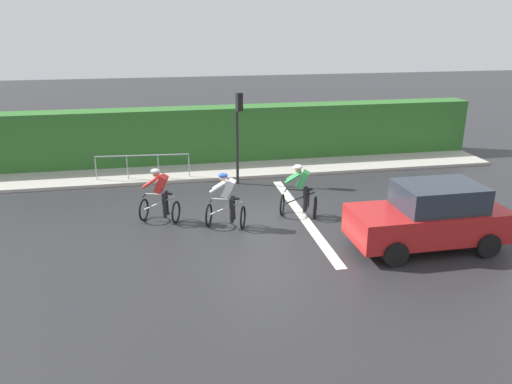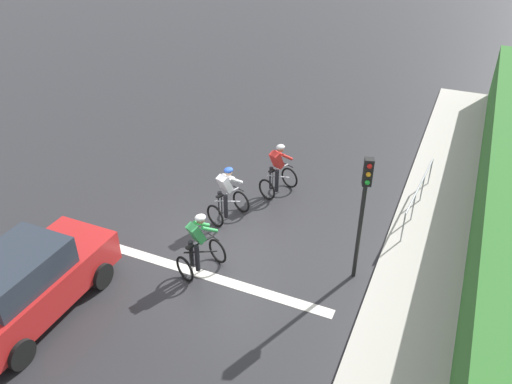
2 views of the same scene
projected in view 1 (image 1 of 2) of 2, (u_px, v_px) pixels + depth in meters
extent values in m
plane|color=#28282B|center=(262.00, 219.00, 15.07)|extent=(80.00, 80.00, 0.00)
cube|color=#ADA89E|center=(186.00, 170.00, 19.72)|extent=(2.80, 25.09, 0.12)
cube|color=tan|center=(185.00, 159.00, 20.48)|extent=(0.44, 25.09, 0.60)
cube|color=#2D6628|center=(184.00, 136.00, 20.47)|extent=(1.10, 25.09, 2.35)
cube|color=silver|center=(303.00, 216.00, 15.29)|extent=(7.00, 0.30, 0.01)
torus|color=black|center=(144.00, 210.00, 14.89)|extent=(0.65, 0.31, 0.68)
torus|color=black|center=(176.00, 212.00, 14.70)|extent=(0.65, 0.31, 0.68)
cylinder|color=silver|center=(159.00, 203.00, 14.71)|extent=(0.41, 0.93, 0.51)
cylinder|color=silver|center=(169.00, 203.00, 14.65)|extent=(0.04, 0.04, 0.55)
cylinder|color=silver|center=(157.00, 194.00, 14.63)|extent=(0.31, 0.68, 0.04)
cube|color=black|center=(168.00, 194.00, 14.55)|extent=(0.17, 0.24, 0.04)
cylinder|color=black|center=(146.00, 194.00, 14.70)|extent=(0.40, 0.19, 0.03)
cube|color=red|center=(161.00, 184.00, 14.49)|extent=(0.43, 0.49, 0.57)
sphere|color=#9E7051|center=(156.00, 173.00, 14.41)|extent=(0.20, 0.20, 0.20)
ellipsoid|color=silver|center=(155.00, 171.00, 14.39)|extent=(0.33, 0.35, 0.14)
cylinder|color=black|center=(164.00, 206.00, 14.57)|extent=(0.12, 0.12, 0.74)
cylinder|color=black|center=(167.00, 203.00, 14.79)|extent=(0.12, 0.12, 0.74)
cylinder|color=red|center=(150.00, 183.00, 14.37)|extent=(0.26, 0.48, 0.37)
cylinder|color=red|center=(154.00, 180.00, 14.67)|extent=(0.26, 0.48, 0.37)
torus|color=black|center=(209.00, 215.00, 14.48)|extent=(0.66, 0.29, 0.68)
torus|color=black|center=(243.00, 217.00, 14.32)|extent=(0.66, 0.29, 0.68)
cylinder|color=silver|center=(226.00, 208.00, 14.31)|extent=(0.38, 0.94, 0.51)
cylinder|color=silver|center=(236.00, 208.00, 14.26)|extent=(0.04, 0.04, 0.55)
cylinder|color=silver|center=(224.00, 199.00, 14.23)|extent=(0.29, 0.69, 0.04)
cube|color=black|center=(236.00, 199.00, 14.16)|extent=(0.17, 0.24, 0.04)
cylinder|color=black|center=(212.00, 199.00, 14.29)|extent=(0.41, 0.18, 0.03)
cube|color=white|center=(229.00, 188.00, 14.09)|extent=(0.42, 0.49, 0.57)
sphere|color=tan|center=(223.00, 178.00, 14.01)|extent=(0.20, 0.20, 0.20)
ellipsoid|color=#264CB2|center=(223.00, 175.00, 13.99)|extent=(0.32, 0.35, 0.14)
cylinder|color=black|center=(232.00, 211.00, 14.18)|extent=(0.12, 0.12, 0.74)
cylinder|color=black|center=(233.00, 208.00, 14.40)|extent=(0.12, 0.12, 0.74)
cylinder|color=white|center=(217.00, 188.00, 13.97)|extent=(0.25, 0.48, 0.37)
cylinder|color=white|center=(220.00, 184.00, 14.27)|extent=(0.25, 0.48, 0.37)
torus|color=black|center=(282.00, 205.00, 15.29)|extent=(0.65, 0.32, 0.68)
torus|color=black|center=(315.00, 207.00, 15.09)|extent=(0.65, 0.32, 0.68)
cylinder|color=black|center=(299.00, 198.00, 15.11)|extent=(0.43, 0.93, 0.51)
cylinder|color=black|center=(309.00, 198.00, 15.04)|extent=(0.04, 0.04, 0.55)
cylinder|color=black|center=(297.00, 190.00, 15.02)|extent=(0.32, 0.67, 0.04)
cube|color=black|center=(309.00, 189.00, 14.94)|extent=(0.18, 0.24, 0.04)
cylinder|color=black|center=(286.00, 190.00, 15.11)|extent=(0.40, 0.19, 0.03)
cube|color=green|center=(303.00, 179.00, 14.88)|extent=(0.44, 0.49, 0.57)
sphere|color=#9E7051|center=(298.00, 169.00, 14.81)|extent=(0.20, 0.20, 0.20)
ellipsoid|color=silver|center=(298.00, 167.00, 14.78)|extent=(0.33, 0.35, 0.14)
cylinder|color=black|center=(305.00, 201.00, 14.96)|extent=(0.12, 0.12, 0.74)
cylinder|color=black|center=(306.00, 198.00, 15.18)|extent=(0.12, 0.12, 0.74)
cylinder|color=green|center=(293.00, 179.00, 14.77)|extent=(0.27, 0.47, 0.37)
cylinder|color=green|center=(294.00, 176.00, 15.07)|extent=(0.27, 0.47, 0.37)
cube|color=#B21E1E|center=(427.00, 223.00, 13.02)|extent=(1.73, 4.11, 0.80)
cube|color=#262D38|center=(439.00, 196.00, 12.82)|extent=(1.51, 2.14, 0.66)
cylinder|color=black|center=(395.00, 254.00, 12.14)|extent=(0.22, 0.64, 0.64)
cylinder|color=black|center=(368.00, 227.00, 13.68)|extent=(0.22, 0.64, 0.64)
cylinder|color=black|center=(488.00, 245.00, 12.60)|extent=(0.22, 0.64, 0.64)
cylinder|color=black|center=(451.00, 221.00, 14.14)|extent=(0.22, 0.64, 0.64)
cube|color=#EAEACC|center=(363.00, 233.00, 12.14)|extent=(0.28, 0.08, 0.16)
cube|color=#EAEACC|center=(348.00, 218.00, 13.09)|extent=(0.28, 0.08, 0.16)
cylinder|color=black|center=(237.00, 148.00, 17.89)|extent=(0.10, 0.10, 2.70)
cube|color=black|center=(239.00, 102.00, 17.38)|extent=(0.25, 0.25, 0.64)
sphere|color=red|center=(242.00, 96.00, 17.36)|extent=(0.11, 0.11, 0.11)
sphere|color=orange|center=(242.00, 102.00, 17.43)|extent=(0.11, 0.11, 0.11)
sphere|color=green|center=(242.00, 107.00, 17.50)|extent=(0.11, 0.11, 0.11)
cylinder|color=#999EA3|center=(142.00, 155.00, 18.29)|extent=(0.31, 3.42, 0.05)
cylinder|color=#999EA3|center=(189.00, 167.00, 18.64)|extent=(0.04, 0.04, 1.00)
cylinder|color=#999EA3|center=(159.00, 168.00, 18.52)|extent=(0.04, 0.04, 1.00)
cylinder|color=#999EA3|center=(128.00, 169.00, 18.39)|extent=(0.04, 0.04, 1.00)
cylinder|color=#999EA3|center=(96.00, 170.00, 18.27)|extent=(0.04, 0.04, 1.00)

